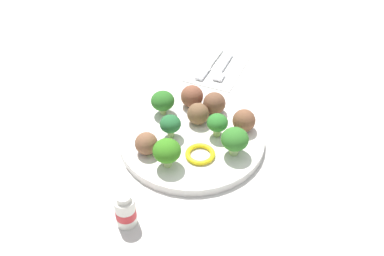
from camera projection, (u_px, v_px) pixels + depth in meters
ground_plane at (192, 142)px, 0.88m from camera, size 4.00×4.00×0.00m
plate at (192, 139)px, 0.87m from camera, size 0.28×0.28×0.02m
broccoli_floret_back_right at (167, 151)px, 0.78m from camera, size 0.05×0.05×0.06m
broccoli_floret_front_left at (170, 124)px, 0.84m from camera, size 0.04×0.04×0.05m
broccoli_floret_mid_right at (217, 123)px, 0.85m from camera, size 0.04×0.04×0.05m
broccoli_floret_front_right at (163, 101)px, 0.90m from camera, size 0.05×0.05×0.05m
broccoli_floret_far_rim at (235, 140)px, 0.81m from camera, size 0.05×0.05×0.06m
meatball_back_left at (214, 103)px, 0.91m from camera, size 0.05×0.05×0.05m
meatball_near_rim at (192, 96)px, 0.92m from camera, size 0.05×0.05×0.05m
meatball_back_right at (146, 143)px, 0.82m from camera, size 0.04×0.04×0.04m
meatball_center at (200, 114)px, 0.88m from camera, size 0.04×0.04×0.04m
meatball_mid_right at (244, 121)px, 0.87m from camera, size 0.04×0.04×0.04m
pepper_ring_far_rim at (200, 154)px, 0.82m from camera, size 0.07×0.07×0.01m
napkin at (217, 67)px, 1.07m from camera, size 0.18×0.14×0.01m
fork at (223, 68)px, 1.06m from camera, size 0.12×0.03×0.01m
knife at (209, 65)px, 1.07m from camera, size 0.15×0.03×0.01m
yogurt_bottle at (125, 211)px, 0.71m from camera, size 0.03×0.03×0.07m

